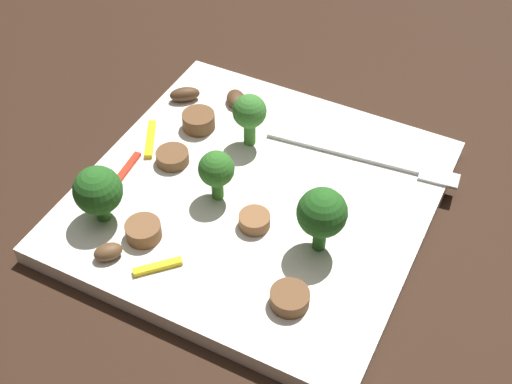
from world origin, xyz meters
The scene contains 18 objects.
ground_plane centered at (0.00, 0.00, 0.00)m, with size 1.40×1.40×0.00m, color black.
plate centered at (0.00, 0.00, 0.01)m, with size 0.29×0.29×0.02m, color white.
fork centered at (0.08, 0.08, 0.02)m, with size 0.18×0.03×0.00m.
broccoli_floret_0 centered at (0.07, -0.03, 0.06)m, with size 0.04×0.04×0.06m.
broccoli_floret_1 centered at (-0.03, -0.02, 0.05)m, with size 0.03×0.03×0.05m.
broccoli_floret_2 centered at (-0.03, 0.06, 0.05)m, with size 0.03×0.03×0.05m.
broccoli_floret_3 centered at (-0.10, -0.08, 0.05)m, with size 0.04×0.04×0.05m.
sausage_slice_0 centered at (-0.09, 0.05, 0.03)m, with size 0.03×0.03×0.02m, color brown.
sausage_slice_1 centered at (-0.06, -0.09, 0.02)m, with size 0.03×0.03×0.01m, color brown.
sausage_slice_2 centered at (0.08, -0.09, 0.02)m, with size 0.03×0.03×0.01m, color brown.
sausage_slice_3 centered at (0.02, -0.04, 0.02)m, with size 0.03×0.03×0.01m, color brown.
sausage_slice_4 centered at (-0.09, 0.00, 0.02)m, with size 0.03×0.03×0.01m, color brown.
mushroom_0 centered at (-0.07, -0.12, 0.02)m, with size 0.02×0.02×0.01m, color brown.
mushroom_1 centered at (-0.07, 0.10, 0.02)m, with size 0.03×0.02×0.01m, color #4C331E.
mushroom_2 centered at (-0.12, 0.08, 0.02)m, with size 0.03×0.01×0.01m, color #4C331E.
pepper_strip_0 centered at (-0.12, -0.03, 0.02)m, with size 0.04×0.01×0.00m, color red.
pepper_strip_1 centered at (-0.12, 0.01, 0.02)m, with size 0.05×0.01×0.00m, color yellow.
pepper_strip_2 centered at (-0.03, -0.11, 0.02)m, with size 0.04×0.01×0.00m, color yellow.
Camera 1 is at (0.19, -0.37, 0.44)m, focal length 47.53 mm.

